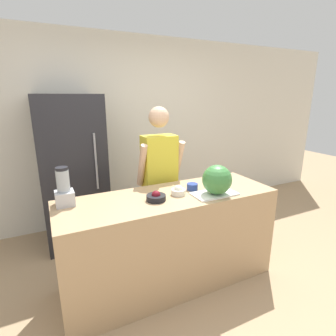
{
  "coord_description": "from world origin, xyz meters",
  "views": [
    {
      "loc": [
        -0.99,
        -1.68,
        1.79
      ],
      "look_at": [
        0.0,
        0.37,
        1.16
      ],
      "focal_mm": 28.0,
      "sensor_mm": 36.0,
      "label": 1
    }
  ],
  "objects_px": {
    "bowl_cream": "(178,191)",
    "bowl_small_blue": "(192,187)",
    "person": "(159,180)",
    "watermelon": "(217,180)",
    "refrigerator": "(73,171)",
    "bowl_cherries": "(156,197)",
    "blender": "(64,190)"
  },
  "relations": [
    {
      "from": "bowl_cream",
      "to": "bowl_small_blue",
      "type": "bearing_deg",
      "value": 16.09
    },
    {
      "from": "person",
      "to": "watermelon",
      "type": "distance_m",
      "value": 0.78
    },
    {
      "from": "refrigerator",
      "to": "bowl_cherries",
      "type": "relative_size",
      "value": 10.64
    },
    {
      "from": "bowl_cream",
      "to": "bowl_small_blue",
      "type": "distance_m",
      "value": 0.19
    },
    {
      "from": "person",
      "to": "bowl_cream",
      "type": "relative_size",
      "value": 12.66
    },
    {
      "from": "person",
      "to": "watermelon",
      "type": "xyz_separation_m",
      "value": [
        0.25,
        -0.72,
        0.18
      ]
    },
    {
      "from": "person",
      "to": "bowl_cream",
      "type": "height_order",
      "value": "person"
    },
    {
      "from": "refrigerator",
      "to": "bowl_cherries",
      "type": "distance_m",
      "value": 1.41
    },
    {
      "from": "bowl_small_blue",
      "to": "bowl_cream",
      "type": "bearing_deg",
      "value": -163.91
    },
    {
      "from": "person",
      "to": "blender",
      "type": "relative_size",
      "value": 5.16
    },
    {
      "from": "person",
      "to": "bowl_small_blue",
      "type": "height_order",
      "value": "person"
    },
    {
      "from": "refrigerator",
      "to": "blender",
      "type": "xyz_separation_m",
      "value": [
        -0.18,
        -1.07,
        0.14
      ]
    },
    {
      "from": "bowl_cherries",
      "to": "bowl_cream",
      "type": "height_order",
      "value": "bowl_cream"
    },
    {
      "from": "bowl_small_blue",
      "to": "blender",
      "type": "relative_size",
      "value": 0.32
    },
    {
      "from": "person",
      "to": "bowl_cherries",
      "type": "xyz_separation_m",
      "value": [
        -0.29,
        -0.59,
        0.07
      ]
    },
    {
      "from": "bowl_cherries",
      "to": "bowl_cream",
      "type": "bearing_deg",
      "value": 8.78
    },
    {
      "from": "watermelon",
      "to": "blender",
      "type": "height_order",
      "value": "blender"
    },
    {
      "from": "bowl_small_blue",
      "to": "person",
      "type": "bearing_deg",
      "value": 103.85
    },
    {
      "from": "bowl_cherries",
      "to": "bowl_small_blue",
      "type": "bearing_deg",
      "value": 11.97
    },
    {
      "from": "watermelon",
      "to": "blender",
      "type": "distance_m",
      "value": 1.32
    },
    {
      "from": "watermelon",
      "to": "bowl_cream",
      "type": "bearing_deg",
      "value": 152.26
    },
    {
      "from": "person",
      "to": "bowl_small_blue",
      "type": "distance_m",
      "value": 0.52
    },
    {
      "from": "refrigerator",
      "to": "watermelon",
      "type": "bearing_deg",
      "value": -52.72
    },
    {
      "from": "watermelon",
      "to": "bowl_small_blue",
      "type": "height_order",
      "value": "watermelon"
    },
    {
      "from": "refrigerator",
      "to": "person",
      "type": "distance_m",
      "value": 1.1
    },
    {
      "from": "watermelon",
      "to": "bowl_cherries",
      "type": "height_order",
      "value": "watermelon"
    },
    {
      "from": "person",
      "to": "blender",
      "type": "bearing_deg",
      "value": -160.75
    },
    {
      "from": "watermelon",
      "to": "bowl_cream",
      "type": "height_order",
      "value": "watermelon"
    },
    {
      "from": "person",
      "to": "bowl_cherries",
      "type": "height_order",
      "value": "person"
    },
    {
      "from": "bowl_cream",
      "to": "blender",
      "type": "xyz_separation_m",
      "value": [
        -0.96,
        0.2,
        0.1
      ]
    },
    {
      "from": "person",
      "to": "bowl_small_blue",
      "type": "xyz_separation_m",
      "value": [
        0.12,
        -0.5,
        0.07
      ]
    },
    {
      "from": "refrigerator",
      "to": "bowl_small_blue",
      "type": "xyz_separation_m",
      "value": [
        0.96,
        -1.22,
        0.04
      ]
    }
  ]
}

